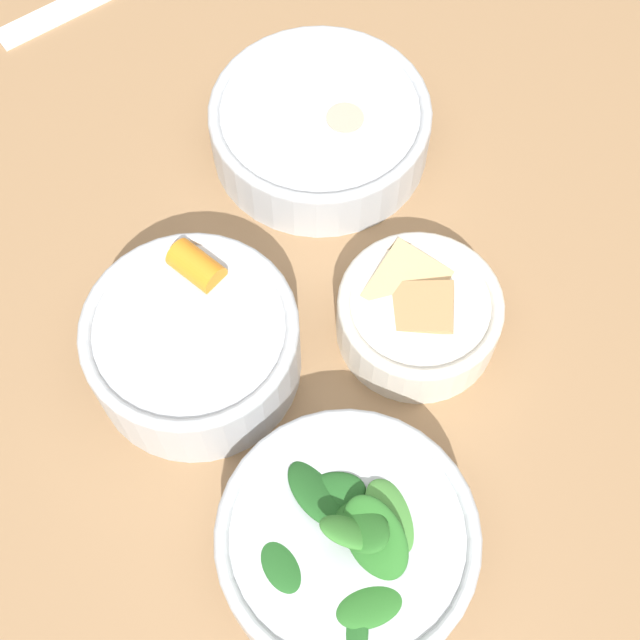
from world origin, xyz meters
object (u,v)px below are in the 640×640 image
object	(u,v)px
bowl_carrots	(194,344)
bowl_cookies	(419,314)
bowl_greens	(348,543)
bowl_beans_hotdog	(321,129)

from	to	relation	value
bowl_carrots	bowl_cookies	size ratio (longest dim) A/B	1.26
bowl_carrots	bowl_cookies	xyz separation A→B (m)	(0.14, -0.09, -0.01)
bowl_greens	bowl_cookies	bearing A→B (deg)	28.89
bowl_carrots	bowl_greens	size ratio (longest dim) A/B	0.91
bowl_greens	bowl_beans_hotdog	xyz separation A→B (m)	(0.23, 0.27, -0.01)
bowl_beans_hotdog	bowl_greens	bearing A→B (deg)	-130.28
bowl_carrots	bowl_greens	bearing A→B (deg)	-95.65
bowl_greens	bowl_beans_hotdog	bearing A→B (deg)	49.72
bowl_carrots	bowl_beans_hotdog	xyz separation A→B (m)	(0.21, 0.09, -0.01)
bowl_greens	bowl_cookies	world-z (taller)	bowl_greens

